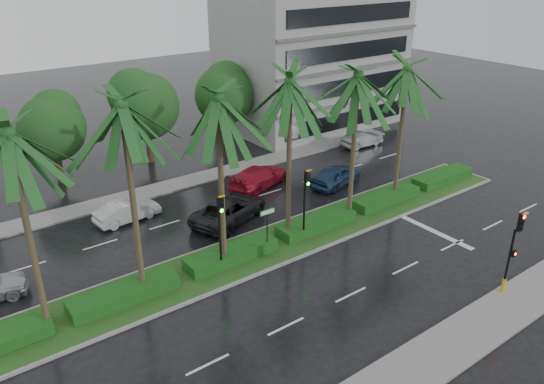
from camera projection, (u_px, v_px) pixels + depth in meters
ground at (287, 252)px, 29.33m from camera, size 120.00×120.00×0.00m
near_sidewalk at (440, 353)px, 21.85m from camera, size 40.00×2.40×0.12m
far_sidewalk at (184, 182)px, 38.07m from camera, size 40.00×2.00×0.12m
median at (276, 244)px, 30.02m from camera, size 36.00×4.00×0.15m
hedge at (276, 238)px, 29.87m from camera, size 35.20×1.40×0.60m
lane_markings at (333, 239)px, 30.66m from camera, size 34.00×13.06×0.01m
palm_row at (256, 103)px, 25.91m from camera, size 26.30×4.20×10.08m
signal_near at (513, 249)px, 24.70m from camera, size 0.34×0.45×4.36m
signal_median_left at (220, 222)px, 26.13m from camera, size 0.34×0.42×4.36m
signal_median_right at (306, 194)px, 29.13m from camera, size 0.34×0.42×4.36m
street_sign at (267, 220)px, 28.26m from camera, size 0.95×0.09×2.60m
bg_trees at (157, 104)px, 40.83m from camera, size 32.74×5.12×7.40m
building at (312, 60)px, 49.26m from camera, size 16.00×10.00×12.00m
car_white at (127, 211)px, 32.52m from camera, size 1.76×4.15×1.33m
car_darkgrey at (229, 209)px, 32.48m from camera, size 4.40×6.06×1.53m
car_red at (259, 177)px, 37.25m from camera, size 3.54×5.56×1.50m
car_blue at (336, 175)px, 37.46m from camera, size 2.74×4.72×1.51m
car_grey at (362, 139)px, 45.09m from camera, size 1.41×3.91×1.28m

